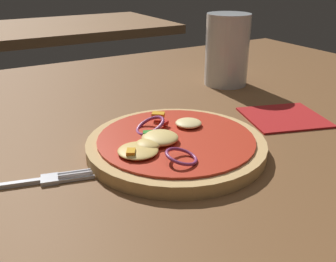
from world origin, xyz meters
name	(u,v)px	position (x,y,z in m)	size (l,w,h in m)	color
dining_table	(190,162)	(0.00, 0.00, 0.02)	(1.27, 1.09, 0.03)	brown
pizza	(175,144)	(-0.02, 0.01, 0.04)	(0.22, 0.22, 0.04)	tan
fork	(10,185)	(-0.21, 0.02, 0.04)	(0.18, 0.06, 0.01)	silver
beer_glass	(227,55)	(0.22, 0.21, 0.09)	(0.08, 0.08, 0.13)	silver
napkin	(284,117)	(0.18, 0.02, 0.03)	(0.14, 0.13, 0.00)	#B21E1E
background_table	(53,29)	(0.13, 1.16, 0.02)	(0.88, 0.50, 0.03)	brown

